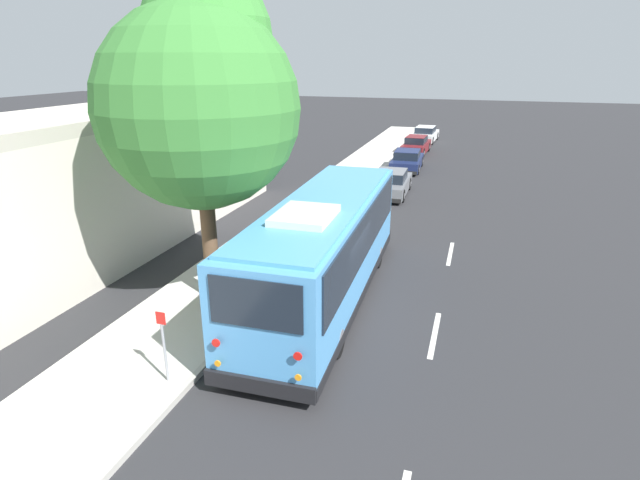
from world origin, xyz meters
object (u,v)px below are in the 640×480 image
object	(u,v)px
parked_sedan_gray	(391,183)
sign_post_near	(164,346)
street_tree	(201,93)
fire_hydrant	(332,204)
parked_sedan_navy	(407,161)
parked_sedan_white	(425,135)
sign_post_far	(205,316)
shuttle_bus	(324,245)
parked_sedan_maroon	(416,145)

from	to	relation	value
parked_sedan_gray	sign_post_near	xyz separation A→B (m)	(-17.67, 1.76, 0.41)
street_tree	fire_hydrant	distance (m)	10.63
parked_sedan_navy	parked_sedan_white	distance (m)	11.91
sign_post_far	shuttle_bus	bearing A→B (deg)	-31.32
parked_sedan_navy	street_tree	xyz separation A→B (m)	(-20.07, 2.72, 5.33)
sign_post_near	fire_hydrant	xyz separation A→B (m)	(13.24, 0.15, -0.46)
parked_sedan_navy	parked_sedan_white	xyz separation A→B (m)	(11.91, 0.18, 0.02)
fire_hydrant	sign_post_far	bearing A→B (deg)	-179.25
parked_sedan_white	street_tree	xyz separation A→B (m)	(-31.98, 2.54, 5.32)
parked_sedan_navy	parked_sedan_white	bearing A→B (deg)	-0.93
parked_sedan_maroon	sign_post_near	xyz separation A→B (m)	(-30.10, 1.47, 0.40)
parked_sedan_gray	fire_hydrant	world-z (taller)	parked_sedan_gray
street_tree	sign_post_near	xyz separation A→B (m)	(-4.11, -1.06, -4.91)
shuttle_bus	fire_hydrant	xyz separation A→B (m)	(8.22, 2.16, -1.18)
parked_sedan_maroon	sign_post_near	distance (m)	30.14
parked_sedan_navy	parked_sedan_maroon	size ratio (longest dim) A/B	0.98
parked_sedan_gray	sign_post_near	distance (m)	17.76
shuttle_bus	parked_sedan_white	xyz separation A→B (m)	(31.07, 0.54, -1.13)
parked_sedan_gray	parked_sedan_navy	world-z (taller)	parked_sedan_gray
parked_sedan_maroon	parked_sedan_navy	bearing A→B (deg)	-175.71
sign_post_far	parked_sedan_gray	bearing A→B (deg)	-6.28
parked_sedan_navy	shuttle_bus	bearing A→B (deg)	179.25
parked_sedan_navy	parked_sedan_white	world-z (taller)	parked_sedan_white
parked_sedan_gray	fire_hydrant	bearing A→B (deg)	155.54
parked_sedan_gray	parked_sedan_navy	distance (m)	6.51
sign_post_far	fire_hydrant	bearing A→B (deg)	0.75
parked_sedan_white	street_tree	size ratio (longest dim) A/B	0.53
parked_sedan_gray	street_tree	distance (m)	14.84
shuttle_bus	parked_sedan_navy	xyz separation A→B (m)	(19.16, 0.35, -1.14)
sign_post_far	street_tree	bearing A→B (deg)	23.87
parked_sedan_navy	sign_post_near	size ratio (longest dim) A/B	2.60
sign_post_far	fire_hydrant	size ratio (longest dim) A/B	1.69
parked_sedan_gray	parked_sedan_maroon	distance (m)	12.44
parked_sedan_maroon	sign_post_far	size ratio (longest dim) A/B	3.26
sign_post_near	sign_post_far	bearing A→B (deg)	0.00
shuttle_bus	street_tree	xyz separation A→B (m)	(-0.90, 3.08, 4.19)
shuttle_bus	sign_post_near	world-z (taller)	shuttle_bus
parked_sedan_gray	parked_sedan_navy	xyz separation A→B (m)	(6.51, 0.10, -0.02)
parked_sedan_white	sign_post_far	distance (m)	34.41
parked_sedan_navy	street_tree	distance (m)	20.94
shuttle_bus	parked_sedan_maroon	bearing A→B (deg)	-0.41
shuttle_bus	parked_sedan_white	size ratio (longest dim) A/B	2.17
sign_post_far	fire_hydrant	xyz separation A→B (m)	(11.53, 0.15, -0.30)
sign_post_near	sign_post_far	distance (m)	1.71
shuttle_bus	parked_sedan_white	bearing A→B (deg)	-0.67
fire_hydrant	street_tree	bearing A→B (deg)	174.28
shuttle_bus	sign_post_near	bearing A→B (deg)	156.47
parked_sedan_gray	sign_post_far	distance (m)	16.06
parked_sedan_gray	parked_sedan_navy	bearing A→B (deg)	-0.33
parked_sedan_navy	sign_post_far	bearing A→B (deg)	173.97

